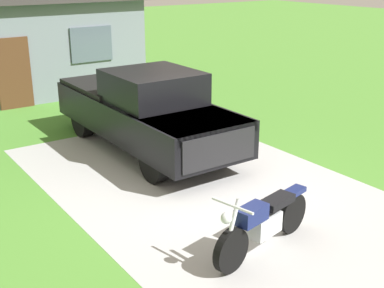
% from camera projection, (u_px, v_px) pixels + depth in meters
% --- Properties ---
extents(ground_plane, '(80.00, 80.00, 0.00)m').
position_uv_depth(ground_plane, '(203.00, 185.00, 10.01)').
color(ground_plane, '#49822F').
extents(driveway_pad, '(5.32, 8.48, 0.01)m').
position_uv_depth(driveway_pad, '(203.00, 185.00, 10.01)').
color(driveway_pad, '#A4A4A4').
rests_on(driveway_pad, ground).
extents(motorcycle, '(2.19, 0.82, 1.09)m').
position_uv_depth(motorcycle, '(263.00, 222.00, 7.57)').
color(motorcycle, black).
rests_on(motorcycle, ground).
extents(pickup_truck, '(2.00, 5.63, 1.90)m').
position_uv_depth(pickup_truck, '(144.00, 109.00, 11.74)').
color(pickup_truck, black).
rests_on(pickup_truck, ground).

